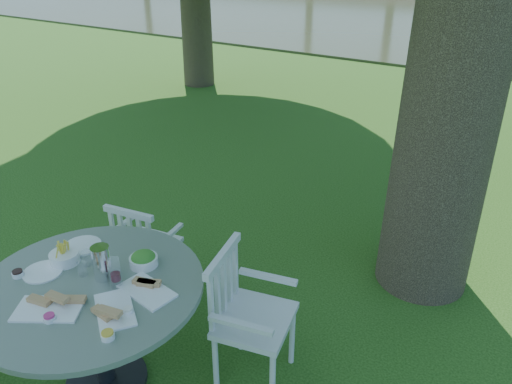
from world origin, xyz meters
TOP-DOWN VIEW (x-y plane):
  - ground at (0.00, 0.00)m, footprint 140.00×140.00m
  - table at (-0.21, -1.45)m, footprint 1.44×1.44m
  - chair_ne at (0.56, -0.88)m, footprint 0.57×0.60m
  - chair_nw at (-0.64, -0.59)m, footprint 0.51×0.49m
  - tableware at (-0.23, -1.37)m, footprint 1.07×0.93m

SIDE VIEW (x-z plane):
  - ground at x=0.00m, z-range 0.00..0.00m
  - chair_nw at x=-0.64m, z-range 0.08..0.98m
  - chair_ne at x=0.56m, z-range 0.09..1.10m
  - table at x=-0.21m, z-range 0.27..1.12m
  - tableware at x=-0.23m, z-range 0.78..1.02m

